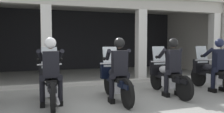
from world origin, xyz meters
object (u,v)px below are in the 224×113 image
(police_officer_right, at_px, (173,62))
(motorcycle_left, at_px, (51,82))
(motorcycle_center, at_px, (115,80))
(police_officer_far_right, at_px, (219,60))
(police_officer_left, at_px, (51,66))
(motorcycle_far_right, at_px, (211,74))
(motorcycle_right, at_px, (167,76))
(police_officer_center, at_px, (119,64))

(police_officer_right, bearing_deg, motorcycle_left, -173.06)
(motorcycle_center, relative_size, police_officer_far_right, 1.29)
(police_officer_left, distance_m, police_officer_far_right, 4.79)
(police_officer_far_right, bearing_deg, motorcycle_far_right, 95.74)
(police_officer_right, xyz_separation_m, police_officer_far_right, (1.60, 0.04, 0.00))
(police_officer_left, xyz_separation_m, motorcycle_right, (3.19, 0.22, -0.44))
(police_officer_far_right, bearing_deg, motorcycle_right, 177.24)
(police_officer_left, relative_size, motorcycle_center, 0.78)
(police_officer_left, height_order, motorcycle_far_right, police_officer_left)
(motorcycle_left, relative_size, police_officer_right, 1.29)
(motorcycle_far_right, xyz_separation_m, police_officer_far_right, (-0.00, -0.28, 0.44))
(motorcycle_right, bearing_deg, police_officer_far_right, 4.29)
(motorcycle_center, height_order, motorcycle_right, same)
(motorcycle_left, xyz_separation_m, motorcycle_right, (3.19, -0.06, 0.00))
(motorcycle_right, bearing_deg, police_officer_right, -77.20)
(police_officer_left, bearing_deg, motorcycle_far_right, 15.35)
(police_officer_center, relative_size, police_officer_right, 1.00)
(motorcycle_left, xyz_separation_m, motorcycle_far_right, (4.79, -0.02, 0.00))
(police_officer_right, relative_size, police_officer_far_right, 1.00)
(motorcycle_right, bearing_deg, motorcycle_left, -167.99)
(police_officer_right, xyz_separation_m, motorcycle_far_right, (1.60, 0.32, -0.44))
(motorcycle_left, bearing_deg, police_officer_left, -78.05)
(motorcycle_far_right, bearing_deg, motorcycle_left, -174.25)
(motorcycle_right, xyz_separation_m, police_officer_right, (-0.00, -0.28, 0.44))
(police_officer_right, bearing_deg, motorcycle_far_right, 24.42)
(motorcycle_center, distance_m, motorcycle_right, 1.60)
(police_officer_left, distance_m, police_officer_center, 1.61)
(police_officer_center, bearing_deg, police_officer_far_right, 17.13)
(police_officer_far_right, bearing_deg, police_officer_left, -174.25)
(motorcycle_far_right, bearing_deg, police_officer_left, -170.86)
(motorcycle_center, height_order, police_officer_center, police_officer_center)
(police_officer_center, height_order, police_officer_far_right, same)
(police_officer_left, relative_size, police_officer_center, 1.00)
(motorcycle_left, relative_size, motorcycle_far_right, 1.00)
(police_officer_center, bearing_deg, motorcycle_right, 28.74)
(police_officer_left, xyz_separation_m, police_officer_center, (1.60, -0.20, 0.00))
(police_officer_left, relative_size, motorcycle_far_right, 0.78)
(police_officer_left, xyz_separation_m, police_officer_far_right, (4.79, -0.02, 0.00))
(motorcycle_right, bearing_deg, motorcycle_center, -162.05)
(police_officer_far_right, bearing_deg, motorcycle_left, -177.64)
(motorcycle_left, relative_size, police_officer_center, 1.29)
(motorcycle_left, bearing_deg, police_officer_center, -4.50)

